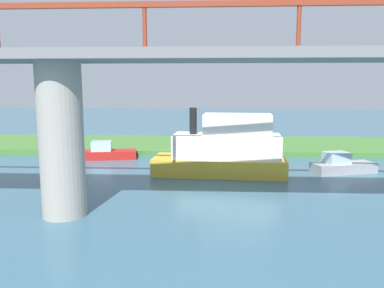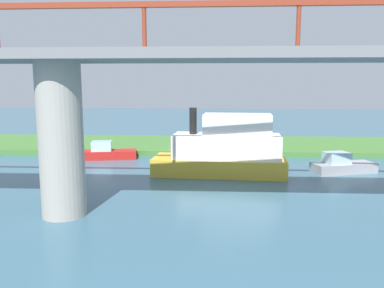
% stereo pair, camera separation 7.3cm
% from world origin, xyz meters
% --- Properties ---
extents(ground_plane, '(160.00, 160.00, 0.00)m').
position_xyz_m(ground_plane, '(0.00, 0.00, 0.00)').
color(ground_plane, '#386075').
extents(grassy_bank, '(80.00, 12.00, 0.50)m').
position_xyz_m(grassy_bank, '(0.00, -6.00, 0.25)').
color(grassy_bank, '#427533').
rests_on(grassy_bank, ground).
extents(bridge_pylon, '(2.30, 2.30, 8.07)m').
position_xyz_m(bridge_pylon, '(5.54, 17.46, 4.04)').
color(bridge_pylon, '#9E998E').
rests_on(bridge_pylon, ground).
extents(bridge_span, '(57.99, 4.30, 3.25)m').
position_xyz_m(bridge_span, '(5.54, 17.45, 8.57)').
color(bridge_span, slate).
rests_on(bridge_span, bridge_pylon).
extents(person_on_bank, '(0.51, 0.51, 1.39)m').
position_xyz_m(person_on_bank, '(-4.34, -2.69, 1.20)').
color(person_on_bank, '#2D334C').
rests_on(person_on_bank, grassy_bank).
extents(mooring_post, '(0.20, 0.20, 1.00)m').
position_xyz_m(mooring_post, '(0.25, -0.44, 1.00)').
color(mooring_post, brown).
rests_on(mooring_post, grassy_bank).
extents(riverboat_paddlewheel, '(10.39, 4.13, 5.20)m').
position_xyz_m(riverboat_paddlewheel, '(-3.20, 7.62, 1.92)').
color(riverboat_paddlewheel, gold).
rests_on(riverboat_paddlewheel, ground).
extents(motorboat_white, '(5.32, 2.69, 1.69)m').
position_xyz_m(motorboat_white, '(7.62, 1.61, 0.60)').
color(motorboat_white, red).
rests_on(motorboat_white, ground).
extents(houseboat_blue, '(5.33, 3.13, 1.68)m').
position_xyz_m(houseboat_blue, '(-12.62, 6.40, 0.60)').
color(houseboat_blue, '#99999E').
rests_on(houseboat_blue, ground).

